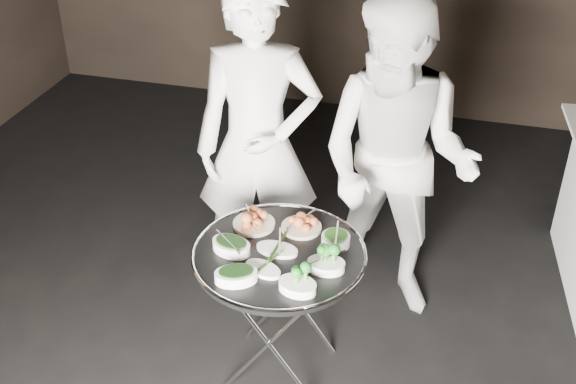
% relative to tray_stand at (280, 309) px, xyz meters
% --- Properties ---
extents(tray_stand, '(0.48, 0.41, 0.70)m').
position_rel_tray_stand_xyz_m(tray_stand, '(0.00, 0.00, 0.00)').
color(tray_stand, silver).
rests_on(tray_stand, floor).
extents(serving_tray, '(0.78, 0.78, 0.04)m').
position_rel_tray_stand_xyz_m(serving_tray, '(0.00, -0.00, 0.32)').
color(serving_tray, black).
rests_on(serving_tray, tray_stand).
extents(potato_plate_a, '(0.20, 0.20, 0.07)m').
position_rel_tray_stand_xyz_m(potato_plate_a, '(-0.17, 0.17, 0.36)').
color(potato_plate_a, beige).
rests_on(potato_plate_a, serving_tray).
extents(potato_plate_b, '(0.19, 0.19, 0.07)m').
position_rel_tray_stand_xyz_m(potato_plate_b, '(0.05, 0.20, 0.36)').
color(potato_plate_b, beige).
rests_on(potato_plate_b, serving_tray).
extents(greens_bowl, '(0.13, 0.13, 0.08)m').
position_rel_tray_stand_xyz_m(greens_bowl, '(0.23, 0.12, 0.36)').
color(greens_bowl, white).
rests_on(greens_bowl, serving_tray).
extents(asparagus_plate_a, '(0.20, 0.12, 0.04)m').
position_rel_tray_stand_xyz_m(asparagus_plate_a, '(-0.01, 0.01, 0.35)').
color(asparagus_plate_a, white).
rests_on(asparagus_plate_a, serving_tray).
extents(asparagus_plate_b, '(0.20, 0.16, 0.04)m').
position_rel_tray_stand_xyz_m(asparagus_plate_b, '(-0.03, -0.14, 0.34)').
color(asparagus_plate_b, white).
rests_on(asparagus_plate_b, serving_tray).
extents(spinach_bowl_a, '(0.21, 0.17, 0.08)m').
position_rel_tray_stand_xyz_m(spinach_bowl_a, '(-0.21, -0.04, 0.36)').
color(spinach_bowl_a, white).
rests_on(spinach_bowl_a, serving_tray).
extents(spinach_bowl_b, '(0.21, 0.18, 0.07)m').
position_rel_tray_stand_xyz_m(spinach_bowl_b, '(-0.12, -0.23, 0.36)').
color(spinach_bowl_b, white).
rests_on(spinach_bowl_b, serving_tray).
extents(broccoli_bowl_a, '(0.17, 0.13, 0.07)m').
position_rel_tray_stand_xyz_m(broccoli_bowl_a, '(0.23, -0.06, 0.36)').
color(broccoli_bowl_a, white).
rests_on(broccoli_bowl_a, serving_tray).
extents(broccoli_bowl_b, '(0.18, 0.14, 0.07)m').
position_rel_tray_stand_xyz_m(broccoli_bowl_b, '(0.14, -0.23, 0.36)').
color(broccoli_bowl_b, white).
rests_on(broccoli_bowl_b, serving_tray).
extents(serving_utensils, '(0.59, 0.43, 0.01)m').
position_rel_tray_stand_xyz_m(serving_utensils, '(0.02, 0.07, 0.38)').
color(serving_utensils, silver).
rests_on(serving_utensils, serving_tray).
extents(waiter_left, '(0.72, 0.56, 1.76)m').
position_rel_tray_stand_xyz_m(waiter_left, '(-0.29, 0.63, 0.48)').
color(waiter_left, silver).
rests_on(waiter_left, floor).
extents(waiter_right, '(0.96, 0.82, 1.73)m').
position_rel_tray_stand_xyz_m(waiter_right, '(0.41, 0.68, 0.47)').
color(waiter_right, silver).
rests_on(waiter_right, floor).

